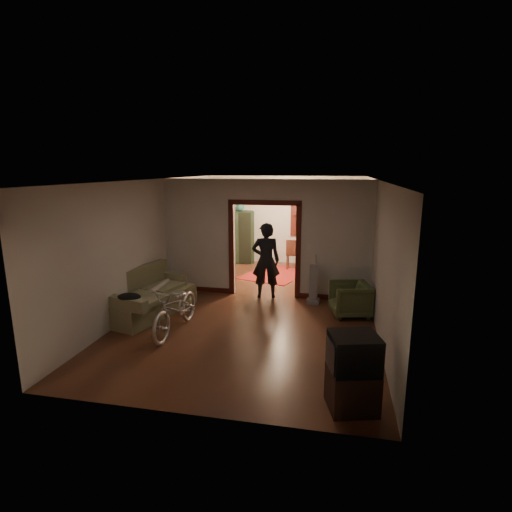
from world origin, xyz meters
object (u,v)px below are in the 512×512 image
(bicycle, at_px, (176,308))
(desk, at_px, (319,257))
(person, at_px, (266,261))
(locker, at_px, (240,237))
(sofa, at_px, (149,292))
(armchair, at_px, (350,299))

(bicycle, xyz_separation_m, desk, (2.39, 5.35, -0.09))
(person, distance_m, locker, 3.68)
(sofa, height_order, desk, sofa)
(armchair, xyz_separation_m, desk, (-0.84, 3.82, 0.02))
(sofa, bearing_deg, locker, 96.01)
(bicycle, xyz_separation_m, armchair, (3.23, 1.53, -0.11))
(sofa, relative_size, armchair, 2.69)
(person, bearing_deg, locker, -77.67)
(sofa, bearing_deg, person, 50.67)
(sofa, distance_m, person, 2.77)
(armchair, height_order, locker, locker)
(bicycle, relative_size, armchair, 2.28)
(armchair, relative_size, desk, 0.76)
(bicycle, relative_size, person, 0.99)
(bicycle, distance_m, person, 2.73)
(armchair, bearing_deg, desk, 178.99)
(sofa, bearing_deg, armchair, 25.11)
(bicycle, distance_m, desk, 5.86)
(person, height_order, locker, person)
(armchair, distance_m, locker, 5.44)
(sofa, distance_m, desk, 5.66)
(sofa, height_order, armchair, sofa)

